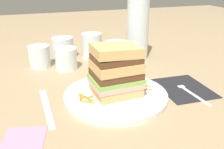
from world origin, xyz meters
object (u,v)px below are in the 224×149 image
object	(u,v)px
main_plate	(116,96)
sandwich	(116,71)
juice_glass	(117,56)
napkin_dark	(183,88)
water_bottle	(138,19)
empty_tumbler_2	(63,48)
empty_tumbler_3	(66,59)
empty_tumbler_0	(92,46)
fork	(188,90)
knife	(47,108)
napkin_pink	(24,140)
empty_tumbler_1	(39,56)

from	to	relation	value
main_plate	sandwich	size ratio (longest dim) A/B	2.08
juice_glass	napkin_dark	bearing A→B (deg)	-59.11
water_bottle	empty_tumbler_2	bearing A→B (deg)	161.52
empty_tumbler_2	empty_tumbler_3	bearing A→B (deg)	-93.36
main_plate	napkin_dark	world-z (taller)	main_plate
sandwich	empty_tumbler_0	size ratio (longest dim) A/B	1.40
sandwich	fork	xyz separation A→B (m)	(0.20, -0.03, -0.07)
knife	napkin_pink	distance (m)	0.12
napkin_dark	fork	bearing A→B (deg)	-87.20
sandwich	empty_tumbler_1	bearing A→B (deg)	119.04
main_plate	knife	size ratio (longest dim) A/B	1.33
main_plate	juice_glass	size ratio (longest dim) A/B	2.90
main_plate	napkin_dark	distance (m)	0.20
sandwich	napkin_pink	xyz separation A→B (m)	(-0.23, -0.11, -0.08)
napkin_dark	empty_tumbler_2	xyz separation A→B (m)	(-0.28, 0.38, 0.04)
napkin_dark	empty_tumbler_1	world-z (taller)	empty_tumbler_1
fork	empty_tumbler_2	size ratio (longest dim) A/B	2.08
water_bottle	empty_tumbler_2	world-z (taller)	water_bottle
juice_glass	empty_tumbler_1	size ratio (longest dim) A/B	1.24
main_plate	napkin_pink	xyz separation A→B (m)	(-0.23, -0.11, -0.01)
sandwich	water_bottle	world-z (taller)	water_bottle
empty_tumbler_3	water_bottle	bearing A→B (deg)	6.06
knife	juice_glass	bearing A→B (deg)	39.01
empty_tumbler_1	napkin_pink	world-z (taller)	empty_tumbler_1
sandwich	juice_glass	distance (m)	0.22
main_plate	sandwich	bearing A→B (deg)	70.56
napkin_dark	napkin_pink	bearing A→B (deg)	-166.71
fork	juice_glass	size ratio (longest dim) A/B	1.82
empty_tumbler_0	water_bottle	bearing A→B (deg)	-21.35
fork	empty_tumbler_1	bearing A→B (deg)	138.18
water_bottle	napkin_pink	distance (m)	0.59
empty_tumbler_0	main_plate	bearing A→B (deg)	-94.41
fork	napkin_dark	bearing A→B (deg)	92.80
empty_tumbler_2	sandwich	bearing A→B (deg)	-78.01
sandwich	juice_glass	xyz separation A→B (m)	(0.08, 0.20, -0.03)
main_plate	fork	world-z (taller)	main_plate
empty_tumbler_0	empty_tumbler_2	world-z (taller)	empty_tumbler_0
main_plate	knife	distance (m)	0.17
napkin_dark	empty_tumbler_0	xyz separation A→B (m)	(-0.17, 0.35, 0.04)
napkin_pink	empty_tumbler_3	bearing A→B (deg)	68.33
napkin_dark	fork	size ratio (longest dim) A/B	0.98
fork	water_bottle	bearing A→B (deg)	93.21
knife	empty_tumbler_0	xyz separation A→B (m)	(0.20, 0.34, 0.04)
fork	empty_tumbler_1	distance (m)	0.50
fork	empty_tumbler_0	world-z (taller)	empty_tumbler_0
sandwich	napkin_pink	distance (m)	0.26
main_plate	water_bottle	xyz separation A→B (m)	(0.18, 0.28, 0.14)
napkin_pink	napkin_dark	bearing A→B (deg)	13.29
juice_glass	empty_tumbler_1	world-z (taller)	juice_glass
napkin_dark	water_bottle	size ratio (longest dim) A/B	0.51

